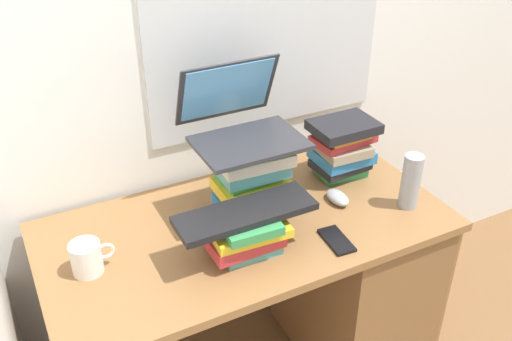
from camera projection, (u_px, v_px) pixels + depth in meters
name	position (u px, v px, depth m)	size (l,w,h in m)	color
wall_back	(194.00, 27.00, 1.87)	(6.00, 0.06, 2.60)	white
desk	(329.00, 277.00, 2.14)	(1.32, 0.67, 0.75)	olive
book_stack_tall	(250.00, 177.00, 1.84)	(0.25, 0.20, 0.25)	#8C338C
book_stack_keyboard_riser	(245.00, 233.00, 1.71)	(0.25, 0.19, 0.13)	teal
book_stack_side	(342.00, 147.00, 2.05)	(0.24, 0.19, 0.22)	#338C4C
laptop	(240.00, 120.00, 1.81)	(0.34, 0.33, 0.23)	#2D2D33
keyboard	(245.00, 213.00, 1.67)	(0.42, 0.14, 0.02)	black
computer_mouse	(338.00, 197.00, 1.95)	(0.06, 0.10, 0.04)	#A5A8AD
mug	(87.00, 257.00, 1.64)	(0.13, 0.09, 0.10)	white
water_bottle	(411.00, 181.00, 1.89)	(0.06, 0.06, 0.19)	#999EA5
cell_phone	(337.00, 240.00, 1.77)	(0.07, 0.14, 0.01)	black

